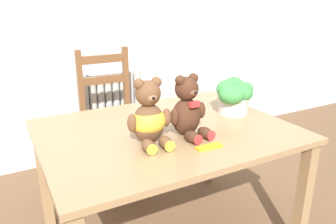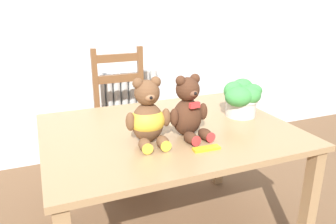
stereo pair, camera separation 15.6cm
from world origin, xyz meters
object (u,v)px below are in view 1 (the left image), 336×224
object	(u,v)px
wooden_chair_behind	(112,120)
chocolate_bar	(209,147)
teddy_bear_left	(149,118)
potted_plant	(234,95)
teddy_bear_right	(188,110)

from	to	relation	value
wooden_chair_behind	chocolate_bar	size ratio (longest dim) A/B	7.90
teddy_bear_left	chocolate_bar	size ratio (longest dim) A/B	2.46
potted_plant	chocolate_bar	world-z (taller)	potted_plant
wooden_chair_behind	teddy_bear_left	size ratio (longest dim) A/B	3.22
wooden_chair_behind	chocolate_bar	bearing A→B (deg)	94.16
teddy_bear_right	potted_plant	world-z (taller)	teddy_bear_right
wooden_chair_behind	potted_plant	xyz separation A→B (m)	(0.48, -0.80, 0.34)
wooden_chair_behind	teddy_bear_right	world-z (taller)	teddy_bear_right
chocolate_bar	potted_plant	bearing A→B (deg)	39.03
wooden_chair_behind	teddy_bear_left	xyz separation A→B (m)	(-0.13, -0.94, 0.35)
potted_plant	teddy_bear_right	bearing A→B (deg)	-160.41
teddy_bear_right	potted_plant	bearing A→B (deg)	-168.65
teddy_bear_left	chocolate_bar	world-z (taller)	teddy_bear_left
teddy_bear_right	chocolate_bar	distance (m)	0.22
teddy_bear_left	teddy_bear_right	bearing A→B (deg)	-178.06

